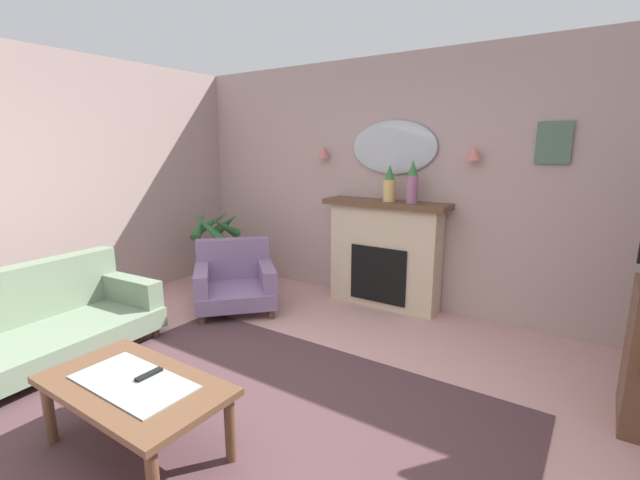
{
  "coord_description": "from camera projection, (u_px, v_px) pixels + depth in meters",
  "views": [
    {
      "loc": [
        1.71,
        -1.5,
        1.71
      ],
      "look_at": [
        -0.37,
        1.6,
        0.9
      ],
      "focal_mm": 24.08,
      "sensor_mm": 36.0,
      "label": 1
    }
  ],
  "objects": [
    {
      "name": "floor",
      "position": [
        220.0,
        453.0,
        2.52
      ],
      "size": [
        6.75,
        6.6,
        0.1
      ],
      "primitive_type": "cube",
      "color": "#C6938E",
      "rests_on": "ground"
    },
    {
      "name": "wall_back",
      "position": [
        415.0,
        184.0,
        4.54
      ],
      "size": [
        6.75,
        0.1,
        2.66
      ],
      "primitive_type": "cube",
      "color": "#B29993",
      "rests_on": "ground"
    },
    {
      "name": "patterned_rug",
      "position": [
        244.0,
        427.0,
        2.67
      ],
      "size": [
        3.2,
        2.4,
        0.01
      ],
      "primitive_type": "cube",
      "color": "#4C3338",
      "rests_on": "ground"
    },
    {
      "name": "fireplace",
      "position": [
        384.0,
        255.0,
        4.65
      ],
      "size": [
        1.36,
        0.36,
        1.16
      ],
      "color": "beige",
      "rests_on": "ground"
    },
    {
      "name": "mantel_vase_left",
      "position": [
        389.0,
        185.0,
        4.44
      ],
      "size": [
        0.13,
        0.13,
        0.38
      ],
      "color": "tan",
      "rests_on": "fireplace"
    },
    {
      "name": "mantel_vase_right",
      "position": [
        412.0,
        183.0,
        4.29
      ],
      "size": [
        0.12,
        0.12,
        0.43
      ],
      "color": "#9E6084",
      "rests_on": "fireplace"
    },
    {
      "name": "wall_mirror",
      "position": [
        393.0,
        148.0,
        4.52
      ],
      "size": [
        0.96,
        0.06,
        0.56
      ],
      "primitive_type": "ellipsoid",
      "color": "#B2BCC6"
    },
    {
      "name": "wall_sconce_left",
      "position": [
        323.0,
        152.0,
        4.96
      ],
      "size": [
        0.14,
        0.14,
        0.14
      ],
      "primitive_type": "cone",
      "color": "#D17066"
    },
    {
      "name": "wall_sconce_right",
      "position": [
        474.0,
        153.0,
        4.03
      ],
      "size": [
        0.14,
        0.14,
        0.14
      ],
      "primitive_type": "cone",
      "color": "#D17066"
    },
    {
      "name": "framed_picture",
      "position": [
        554.0,
        143.0,
        3.7
      ],
      "size": [
        0.28,
        0.03,
        0.36
      ],
      "primitive_type": "cube",
      "color": "#4C6B56"
    },
    {
      "name": "coffee_table",
      "position": [
        134.0,
        391.0,
        2.38
      ],
      "size": [
        1.1,
        0.6,
        0.45
      ],
      "color": "brown",
      "rests_on": "ground"
    },
    {
      "name": "tv_remote",
      "position": [
        149.0,
        375.0,
        2.42
      ],
      "size": [
        0.04,
        0.16,
        0.02
      ],
      "primitive_type": "cube",
      "color": "black",
      "rests_on": "coffee_table"
    },
    {
      "name": "floral_couch",
      "position": [
        36.0,
        324.0,
        3.45
      ],
      "size": [
        0.99,
        1.77,
        0.76
      ],
      "color": "gray",
      "rests_on": "ground"
    },
    {
      "name": "armchair_near_fireplace",
      "position": [
        235.0,
        280.0,
        4.66
      ],
      "size": [
        1.15,
        1.14,
        0.71
      ],
      "color": "gray",
      "rests_on": "ground"
    },
    {
      "name": "potted_plant_tall_palm",
      "position": [
        216.0,
        248.0,
        5.36
      ],
      "size": [
        0.62,
        0.65,
        0.98
      ],
      "color": "brown",
      "rests_on": "ground"
    }
  ]
}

